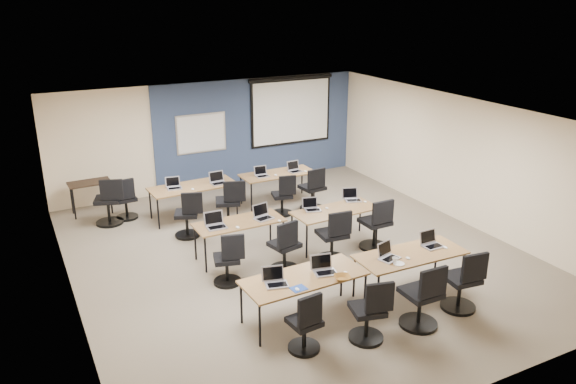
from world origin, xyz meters
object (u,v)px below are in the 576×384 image
training_table_front_left (304,279)px  task_chair_6 (334,240)px  laptop_0 (275,280)px  training_table_back_left (193,188)px  projector_screen (291,107)px  task_chair_2 (423,301)px  laptop_3 (431,242)px  task_chair_10 (283,198)px  task_chair_4 (229,263)px  whiteboard (201,133)px  laptop_11 (295,169)px  task_chair_3 (463,285)px  training_table_mid_right (335,212)px  laptop_10 (262,174)px  laptop_6 (312,207)px  task_chair_7 (376,228)px  task_chair_0 (306,327)px  laptop_2 (388,254)px  utility_table (90,186)px  training_table_mid_left (239,224)px  task_chair_8 (188,218)px  laptop_4 (216,223)px  laptop_7 (352,197)px  training_table_back_right (278,175)px  task_chair_5 (285,250)px  spare_chair_b (109,205)px  task_chair_11 (313,192)px  laptop_8 (174,186)px  laptop_1 (324,268)px  laptop_9 (218,181)px  task_chair_1 (370,316)px  task_chair_9 (230,207)px  spare_chair_a (126,202)px

training_table_front_left → task_chair_6: (1.44, 1.48, -0.26)m
laptop_0 → training_table_back_left: bearing=100.2°
projector_screen → task_chair_2: projector_screen is taller
laptop_3 → task_chair_10: 4.09m
laptop_0 → task_chair_4: bearing=108.8°
whiteboard → task_chair_2: (0.81, -7.49, -1.01)m
laptop_11 → task_chair_3: bearing=-94.0°
training_table_mid_right → task_chair_4: bearing=-169.7°
laptop_0 → laptop_10: bearing=81.5°
laptop_6 → task_chair_7: size_ratio=0.29×
training_table_mid_right → task_chair_7: size_ratio=1.64×
projector_screen → task_chair_0: bearing=-116.1°
whiteboard → laptop_2: bearing=-82.7°
utility_table → laptop_0: bearing=-76.5°
training_table_mid_left → task_chair_2: size_ratio=1.58×
laptop_6 → task_chair_8: task_chair_8 is taller
utility_table → training_table_back_left: bearing=-34.1°
laptop_4 → laptop_7: 2.96m
training_table_back_right → task_chair_5: bearing=-114.2°
laptop_3 → spare_chair_b: 6.79m
task_chair_5 → task_chair_10: (1.20, 2.45, -0.02)m
task_chair_11 → utility_table: task_chair_11 is taller
task_chair_6 → training_table_mid_right: bearing=61.7°
task_chair_5 → laptop_7: 2.22m
task_chair_3 → task_chair_5: bearing=134.6°
training_table_back_left → laptop_8: size_ratio=6.09×
laptop_1 → laptop_9: size_ratio=1.00×
task_chair_3 → laptop_6: size_ratio=3.40×
laptop_1 → training_table_back_right: bearing=83.9°
training_table_mid_right → laptop_2: laptop_2 is taller
laptop_10 → laptop_6: bearing=-86.7°
projector_screen → task_chair_1: (-2.59, -7.40, -1.48)m
training_table_front_left → task_chair_9: size_ratio=1.81×
training_table_mid_right → laptop_7: 0.66m
training_table_mid_left → laptop_8: laptop_8 is taller
laptop_0 → task_chair_5: task_chair_5 is taller
laptop_7 → laptop_8: bearing=159.9°
task_chair_0 → laptop_4: bearing=86.8°
laptop_4 → laptop_9: bearing=70.9°
laptop_1 → task_chair_7: (2.12, 1.58, -0.36)m
spare_chair_a → training_table_back_left: bearing=-26.7°
laptop_6 → training_table_mid_left: bearing=-168.1°
training_table_back_left → laptop_7: bearing=-45.1°
training_table_back_left → laptop_2: bearing=-74.2°
utility_table → laptop_1: bearing=-69.6°
task_chair_11 → utility_table: bearing=149.5°
laptop_7 → task_chair_4: bearing=-145.8°
task_chair_6 → task_chair_7: task_chair_7 is taller
laptop_0 → laptop_11: bearing=73.2°
whiteboard → task_chair_2: whiteboard is taller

